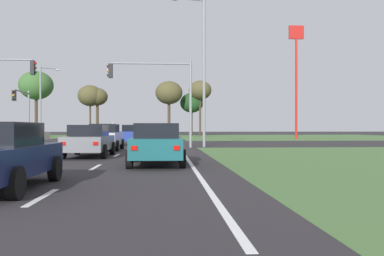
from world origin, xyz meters
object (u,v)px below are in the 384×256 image
object	(u,v)px
car_beige_third	(20,135)
street_lamp_third	(42,99)
traffic_signal_near_right	(160,86)
street_lamp_second	(202,65)
car_silver_sixth	(105,137)
car_blue_fourth	(135,135)
treeline_third	(90,96)
treeline_sixth	(169,93)
treeline_fifth	(192,103)
treeline_fourth	(97,97)
fastfood_pole_sign	(296,58)
car_teal_fifth	(157,144)
treeline_seventh	(200,91)
car_grey_near	(89,140)
pedestrian_at_median	(113,129)
traffic_signal_far_left	(23,106)
treeline_second	(36,86)

from	to	relation	value
car_beige_third	street_lamp_third	size ratio (longest dim) A/B	0.54
traffic_signal_near_right	street_lamp_second	distance (m)	3.31
car_silver_sixth	street_lamp_third	world-z (taller)	street_lamp_third
car_silver_sixth	traffic_signal_near_right	bearing A→B (deg)	39.98
car_blue_fourth	traffic_signal_near_right	bearing A→B (deg)	-154.64
treeline_third	treeline_sixth	size ratio (longest dim) A/B	0.95
street_lamp_third	car_silver_sixth	bearing A→B (deg)	-65.26
street_lamp_third	treeline_fifth	bearing A→B (deg)	46.87
treeline_fourth	treeline_fifth	world-z (taller)	treeline_fourth
traffic_signal_near_right	fastfood_pole_sign	size ratio (longest dim) A/B	0.44
car_teal_fifth	treeline_third	distance (m)	54.49
street_lamp_third	treeline_fifth	xyz separation A→B (m)	(18.63, 19.89, 0.76)
treeline_fourth	treeline_seventh	size ratio (longest dim) A/B	0.87
car_grey_near	street_lamp_second	world-z (taller)	street_lamp_second
treeline_third	car_teal_fifth	bearing A→B (deg)	-77.05
treeline_fifth	street_lamp_third	bearing A→B (deg)	-133.13
car_silver_sixth	treeline_fifth	distance (m)	43.94
street_lamp_third	car_beige_third	bearing A→B (deg)	-81.73
traffic_signal_near_right	pedestrian_at_median	bearing A→B (deg)	107.01
car_grey_near	pedestrian_at_median	size ratio (longest dim) A/B	2.53
traffic_signal_near_right	street_lamp_third	world-z (taller)	street_lamp_third
car_grey_near	traffic_signal_far_left	size ratio (longest dim) A/B	0.91
pedestrian_at_median	car_teal_fifth	bearing A→B (deg)	95.12
traffic_signal_near_right	pedestrian_at_median	distance (m)	19.14
traffic_signal_far_left	pedestrian_at_median	world-z (taller)	traffic_signal_far_left
fastfood_pole_sign	car_blue_fourth	bearing A→B (deg)	-138.72
treeline_second	traffic_signal_near_right	bearing A→B (deg)	-62.16
car_grey_near	treeline_fourth	size ratio (longest dim) A/B	0.58
street_lamp_third	treeline_sixth	bearing A→B (deg)	48.92
car_grey_near	pedestrian_at_median	bearing A→B (deg)	95.02
car_beige_third	treeline_sixth	xyz separation A→B (m)	(13.04, 29.11, 6.13)
treeline_fourth	treeline_sixth	bearing A→B (deg)	-13.79
car_grey_near	traffic_signal_near_right	distance (m)	9.66
street_lamp_third	treeline_third	world-z (taller)	street_lamp_third
traffic_signal_far_left	treeline_second	world-z (taller)	treeline_second
car_grey_near	treeline_third	bearing A→B (deg)	100.40
car_teal_fifth	traffic_signal_near_right	bearing A→B (deg)	90.23
car_blue_fourth	street_lamp_third	size ratio (longest dim) A/B	0.54
treeline_fourth	treeline_third	bearing A→B (deg)	-170.49
car_silver_sixth	traffic_signal_near_right	distance (m)	5.48
street_lamp_third	fastfood_pole_sign	world-z (taller)	fastfood_pole_sign
car_grey_near	car_beige_third	bearing A→B (deg)	118.41
car_silver_sixth	street_lamp_second	distance (m)	8.57
street_lamp_third	treeline_third	size ratio (longest dim) A/B	1.01
treeline_sixth	treeline_seventh	size ratio (longest dim) A/B	0.96
street_lamp_third	treeline_fourth	world-z (taller)	street_lamp_third
traffic_signal_far_left	traffic_signal_near_right	xyz separation A→B (m)	(13.13, -11.61, 0.73)
traffic_signal_near_right	car_teal_fifth	bearing A→B (deg)	-89.77
car_beige_third	fastfood_pole_sign	bearing A→B (deg)	113.21
car_teal_fifth	treeline_fourth	world-z (taller)	treeline_fourth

